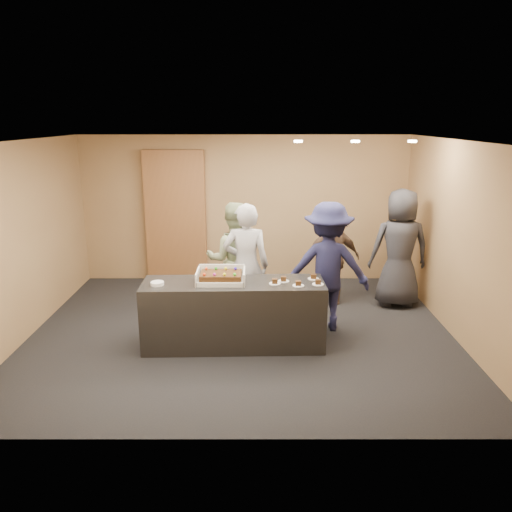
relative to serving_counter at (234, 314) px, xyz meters
name	(u,v)px	position (x,y,z in m)	size (l,w,h in m)	color
room	(241,241)	(0.09, 0.43, 0.90)	(6.04, 6.00, 2.70)	black
serving_counter	(234,314)	(0.00, 0.00, 0.00)	(2.40, 0.70, 0.90)	black
storage_cabinet	(176,217)	(-1.19, 2.84, 0.77)	(1.11, 0.15, 2.44)	brown
cake_box	(221,279)	(-0.16, 0.02, 0.49)	(0.63, 0.44, 0.18)	white
sheet_cake	(221,275)	(-0.16, 0.00, 0.55)	(0.54, 0.37, 0.11)	#321A0B
plate_stack	(157,283)	(-0.98, -0.11, 0.47)	(0.17, 0.17, 0.04)	white
slice_a	(275,282)	(0.54, -0.06, 0.47)	(0.15, 0.15, 0.07)	white
slice_b	(284,280)	(0.66, 0.04, 0.47)	(0.15, 0.15, 0.07)	white
slice_c	(298,284)	(0.84, -0.14, 0.47)	(0.15, 0.15, 0.07)	white
slice_d	(313,277)	(1.07, 0.14, 0.47)	(0.15, 0.15, 0.07)	white
slice_e	(318,283)	(1.10, -0.09, 0.47)	(0.15, 0.15, 0.07)	white
person_server_grey	(246,266)	(0.15, 0.70, 0.47)	(0.67, 0.44, 1.84)	#A9A9AF
person_sage_man	(234,259)	(-0.04, 1.16, 0.44)	(0.86, 0.67, 1.77)	#95A278
person_navy_man	(328,267)	(1.32, 0.60, 0.48)	(1.21, 0.69, 1.87)	#191A3C
person_brown_extra	(333,259)	(1.55, 1.59, 0.32)	(0.91, 0.38, 1.55)	#503A2B
person_dark_suit	(399,248)	(2.61, 1.54, 0.51)	(0.94, 0.61, 1.93)	#27272D
ceiling_spotlights	(355,141)	(1.69, 0.93, 2.22)	(1.72, 0.12, 0.03)	#FFEAC6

